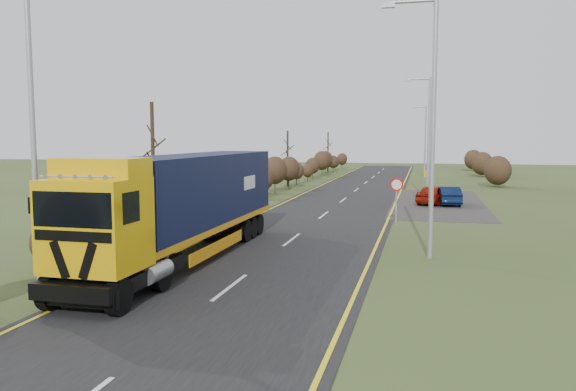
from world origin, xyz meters
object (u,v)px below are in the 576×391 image
(car_blue_sedan, at_px, (448,196))
(speed_sign, at_px, (396,192))
(car_red_hatchback, at_px, (434,195))
(lorry, at_px, (186,200))
(streetlight_near, at_px, (430,116))

(car_blue_sedan, height_order, speed_sign, speed_sign)
(car_red_hatchback, relative_size, car_blue_sedan, 1.02)
(lorry, relative_size, speed_sign, 5.82)
(streetlight_near, height_order, speed_sign, streetlight_near)
(lorry, distance_m, speed_sign, 12.27)
(car_red_hatchback, relative_size, speed_sign, 1.58)
(lorry, distance_m, car_red_hatchback, 21.88)
(car_blue_sedan, relative_size, streetlight_near, 0.40)
(lorry, height_order, speed_sign, lorry)
(car_blue_sedan, xyz_separation_m, speed_sign, (-2.93, -9.70, 1.08))
(car_red_hatchback, bearing_deg, car_blue_sedan, -166.89)
(car_red_hatchback, xyz_separation_m, streetlight_near, (-0.55, -17.48, 4.55))
(car_red_hatchback, height_order, car_blue_sedan, car_red_hatchback)
(car_blue_sedan, bearing_deg, streetlight_near, 78.99)
(lorry, bearing_deg, streetlight_near, 16.04)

